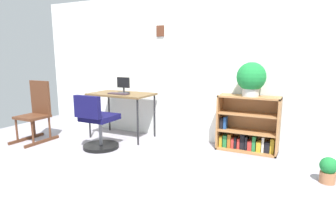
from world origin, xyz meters
TOP-DOWN VIEW (x-y plane):
  - ground_plane at (0.00, 0.00)m, footprint 6.24×6.24m
  - wall_back at (-0.00, 2.15)m, footprint 5.20×0.12m
  - desk at (-0.74, 1.72)m, footprint 1.02×0.60m
  - monitor at (-0.73, 1.77)m, footprint 0.23×0.19m
  - keyboard at (-0.71, 1.60)m, footprint 0.35×0.12m
  - office_chair at (-0.69, 1.04)m, footprint 0.52×0.55m
  - rocking_chair at (-1.86, 0.97)m, footprint 0.42×0.64m
  - bookshelf_low at (1.26, 1.95)m, footprint 0.84×0.30m
  - potted_plant_on_shelf at (1.28, 1.90)m, footprint 0.40×0.40m
  - potted_plant_floor at (2.26, 1.23)m, footprint 0.18×0.18m

SIDE VIEW (x-z plane):
  - ground_plane at x=0.00m, z-range 0.00..0.00m
  - potted_plant_floor at x=2.26m, z-range 0.01..0.29m
  - bookshelf_low at x=1.26m, z-range -0.06..0.74m
  - office_chair at x=-0.69m, z-range -0.06..0.76m
  - rocking_chair at x=-1.86m, z-range 0.00..0.95m
  - desk at x=-0.74m, z-range 0.31..1.05m
  - keyboard at x=-0.71m, z-range 0.74..0.76m
  - monitor at x=-0.73m, z-range 0.73..0.99m
  - potted_plant_on_shelf at x=1.28m, z-range 0.81..1.28m
  - wall_back at x=0.00m, z-range 0.00..2.31m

